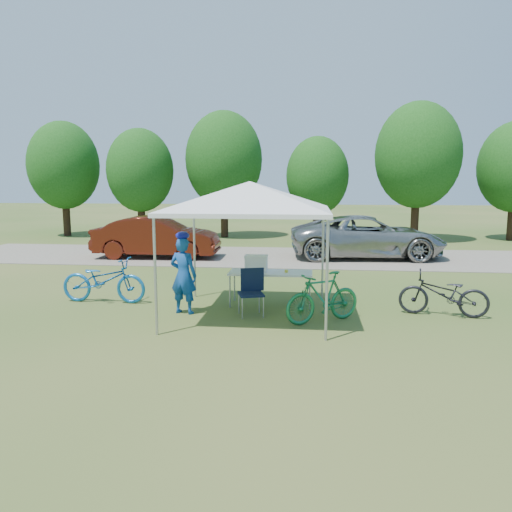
% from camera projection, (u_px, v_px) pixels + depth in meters
% --- Properties ---
extents(ground, '(100.00, 100.00, 0.00)m').
position_uv_depth(ground, '(250.00, 315.00, 10.26)').
color(ground, '#2D5119').
rests_on(ground, ground).
extents(gravel_strip, '(24.00, 5.00, 0.02)m').
position_uv_depth(gravel_strip, '(277.00, 257.00, 18.12)').
color(gravel_strip, gray).
rests_on(gravel_strip, ground).
extents(canopy, '(4.53, 4.53, 3.00)m').
position_uv_depth(canopy, '(250.00, 185.00, 9.87)').
color(canopy, '#A5A5AA').
rests_on(canopy, ground).
extents(treeline, '(24.89, 4.28, 6.30)m').
position_uv_depth(treeline, '(279.00, 164.00, 23.58)').
color(treeline, '#382314').
rests_on(treeline, ground).
extents(folding_table, '(1.83, 0.76, 0.75)m').
position_uv_depth(folding_table, '(271.00, 274.00, 11.00)').
color(folding_table, white).
rests_on(folding_table, ground).
extents(folding_chair, '(0.61, 0.63, 0.95)m').
position_uv_depth(folding_chair, '(252.00, 288.00, 10.24)').
color(folding_chair, black).
rests_on(folding_chair, ground).
extents(cooler, '(0.50, 0.34, 0.36)m').
position_uv_depth(cooler, '(256.00, 263.00, 11.00)').
color(cooler, white).
rests_on(cooler, folding_table).
extents(ice_cream_cup, '(0.08, 0.08, 0.06)m').
position_uv_depth(ice_cream_cup, '(286.00, 271.00, 10.91)').
color(ice_cream_cup, gold).
rests_on(ice_cream_cup, folding_table).
extents(cyclist, '(0.65, 0.51, 1.60)m').
position_uv_depth(cyclist, '(183.00, 276.00, 10.30)').
color(cyclist, '#114390').
rests_on(cyclist, ground).
extents(bike_blue, '(1.96, 0.72, 1.02)m').
position_uv_depth(bike_blue, '(104.00, 280.00, 11.28)').
color(bike_blue, '#1361AA').
rests_on(bike_blue, ground).
extents(bike_green, '(1.64, 1.29, 0.99)m').
position_uv_depth(bike_green, '(323.00, 297.00, 9.68)').
color(bike_green, '#186F40').
rests_on(bike_green, ground).
extents(bike_dark, '(1.84, 0.95, 0.92)m').
position_uv_depth(bike_dark, '(444.00, 294.00, 10.13)').
color(bike_dark, black).
rests_on(bike_dark, ground).
extents(minivan, '(5.58, 2.87, 1.51)m').
position_uv_depth(minivan, '(367.00, 237.00, 17.76)').
color(minivan, '#9E9F9B').
rests_on(minivan, gravel_strip).
extents(sedan, '(4.49, 1.70, 1.46)m').
position_uv_depth(sedan, '(157.00, 237.00, 17.82)').
color(sedan, '#51180D').
rests_on(sedan, gravel_strip).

